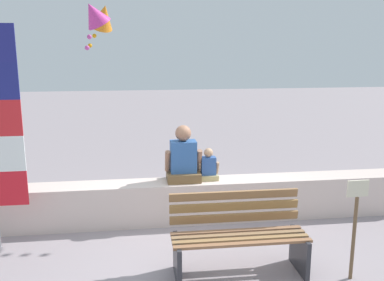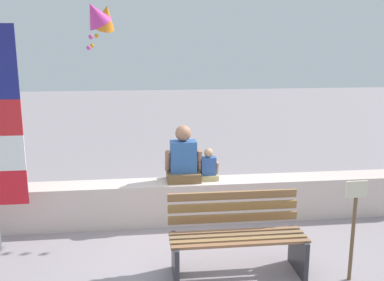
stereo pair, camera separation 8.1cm
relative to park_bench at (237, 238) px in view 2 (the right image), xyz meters
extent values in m
plane|color=gray|center=(-0.38, 0.47, -0.41)|extent=(40.00, 40.00, 0.00)
cube|color=beige|center=(-0.38, 1.53, -0.11)|extent=(6.78, 0.45, 0.61)
cube|color=#8C5E3F|center=(0.00, -0.25, 0.04)|extent=(1.52, 0.08, 0.03)
cube|color=olive|center=(0.00, -0.14, 0.04)|extent=(1.52, 0.08, 0.03)
cube|color=olive|center=(0.00, -0.02, 0.04)|extent=(1.52, 0.08, 0.03)
cube|color=#8E6446|center=(0.00, 0.09, 0.04)|extent=(1.52, 0.08, 0.03)
cube|color=olive|center=(0.00, 0.19, 0.16)|extent=(1.52, 0.06, 0.10)
cube|color=olive|center=(0.00, 0.22, 0.29)|extent=(1.52, 0.06, 0.10)
cube|color=olive|center=(0.00, 0.24, 0.42)|extent=(1.52, 0.06, 0.10)
cube|color=#2D2D33|center=(-0.70, -0.08, -0.19)|extent=(0.05, 0.53, 0.45)
cube|color=#2D2D33|center=(0.70, -0.09, -0.19)|extent=(0.05, 0.53, 0.45)
cube|color=brown|center=(-0.44, 1.57, 0.26)|extent=(0.48, 0.39, 0.13)
cube|color=#315C9E|center=(-0.44, 1.57, 0.55)|extent=(0.37, 0.24, 0.46)
cylinder|color=#9B6B51|center=(-0.67, 1.55, 0.50)|extent=(0.08, 0.18, 0.33)
cylinder|color=#9B6B51|center=(-0.21, 1.55, 0.50)|extent=(0.08, 0.18, 0.33)
sphere|color=#9B6B51|center=(-0.44, 1.57, 0.90)|extent=(0.23, 0.23, 0.23)
cube|color=tan|center=(-0.07, 1.57, 0.23)|extent=(0.28, 0.23, 0.08)
cube|color=#32579F|center=(-0.07, 1.57, 0.40)|extent=(0.21, 0.14, 0.26)
cylinder|color=tan|center=(-0.20, 1.56, 0.37)|extent=(0.04, 0.11, 0.19)
cylinder|color=tan|center=(0.06, 1.56, 0.37)|extent=(0.04, 0.11, 0.19)
sphere|color=tan|center=(-0.07, 1.57, 0.60)|extent=(0.13, 0.13, 0.13)
cube|color=red|center=(-2.67, 1.00, 0.37)|extent=(0.38, 0.02, 0.44)
cube|color=white|center=(-2.67, 1.00, 0.81)|extent=(0.38, 0.02, 0.44)
cube|color=red|center=(-2.67, 1.00, 1.26)|extent=(0.38, 0.02, 0.44)
cube|color=navy|center=(-2.67, 1.00, 1.70)|extent=(0.38, 0.02, 0.44)
cone|color=orange|center=(-1.65, 4.29, 2.65)|extent=(0.68, 0.74, 0.60)
sphere|color=orange|center=(-1.73, 4.24, 2.47)|extent=(0.08, 0.08, 0.08)
sphere|color=orange|center=(-1.82, 4.19, 2.29)|extent=(0.08, 0.08, 0.08)
sphere|color=orange|center=(-1.91, 4.14, 2.11)|extent=(0.08, 0.08, 0.08)
cone|color=#DB3D9E|center=(-1.71, 3.01, 2.61)|extent=(0.67, 0.63, 0.52)
sphere|color=#C54DA4|center=(-1.77, 3.09, 2.43)|extent=(0.08, 0.08, 0.08)
sphere|color=#C54DA4|center=(-1.82, 3.18, 2.25)|extent=(0.08, 0.08, 0.08)
sphere|color=#C54DA4|center=(-1.88, 3.26, 2.07)|extent=(0.08, 0.08, 0.08)
cylinder|color=brown|center=(1.20, -0.33, 0.06)|extent=(0.04, 0.04, 0.95)
cube|color=beige|center=(1.20, -0.33, 0.64)|extent=(0.24, 0.03, 0.18)
camera|label=1|loc=(-1.13, -4.42, 2.12)|focal=40.54mm
camera|label=2|loc=(-1.05, -4.43, 2.12)|focal=40.54mm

